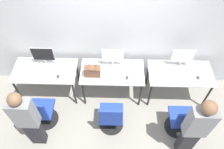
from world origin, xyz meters
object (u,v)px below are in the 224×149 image
(person_left, at_px, (28,119))
(keyboard_right, at_px, (182,77))
(monitor_left, at_px, (43,56))
(mouse_center, at_px, (127,78))
(monitor_center, at_px, (112,57))
(office_chair_center, at_px, (111,118))
(keyboard_left, at_px, (43,76))
(person_right, at_px, (195,128))
(monitor_right, at_px, (182,58))
(office_chair_left, at_px, (42,113))
(handbag, at_px, (92,71))
(mouse_right, at_px, (198,78))
(mouse_left, at_px, (58,76))
(office_chair_right, at_px, (181,121))
(keyboard_center, at_px, (112,77))

(person_left, distance_m, keyboard_right, 2.84)
(monitor_left, height_order, mouse_center, monitor_left)
(monitor_center, relative_size, office_chair_center, 0.49)
(keyboard_left, xyz_separation_m, mouse_center, (1.61, -0.01, 0.01))
(person_right, bearing_deg, monitor_right, 89.76)
(monitor_center, relative_size, monitor_right, 1.00)
(office_chair_left, relative_size, keyboard_right, 2.00)
(person_left, height_order, handbag, person_left)
(monitor_right, bearing_deg, monitor_center, -179.00)
(office_chair_left, relative_size, mouse_right, 9.93)
(monitor_left, relative_size, person_right, 0.27)
(person_right, bearing_deg, office_chair_left, 169.99)
(mouse_left, bearing_deg, office_chair_right, -16.04)
(monitor_right, height_order, keyboard_right, monitor_right)
(monitor_center, bearing_deg, keyboard_left, -167.25)
(office_chair_center, distance_m, monitor_right, 1.76)
(mouse_left, xyz_separation_m, mouse_center, (1.31, 0.00, 0.00))
(mouse_center, xyz_separation_m, handbag, (-0.65, 0.06, 0.10))
(keyboard_left, relative_size, monitor_right, 1.02)
(mouse_left, bearing_deg, office_chair_center, -31.67)
(keyboard_center, bearing_deg, office_chair_left, -156.32)
(keyboard_right, distance_m, office_chair_right, 0.83)
(keyboard_right, bearing_deg, handbag, 179.80)
(keyboard_center, height_order, handbag, handbag)
(monitor_left, xyz_separation_m, monitor_right, (2.65, 0.02, 0.00))
(office_chair_left, distance_m, office_chair_right, 2.61)
(office_chair_center, bearing_deg, person_right, -16.84)
(mouse_center, bearing_deg, mouse_left, -179.80)
(office_chair_left, relative_size, person_right, 0.55)
(keyboard_center, bearing_deg, keyboard_right, 2.19)
(keyboard_right, bearing_deg, person_right, -90.31)
(mouse_left, distance_m, mouse_right, 2.65)
(monitor_center, relative_size, mouse_center, 4.87)
(mouse_left, relative_size, keyboard_right, 0.20)
(keyboard_left, distance_m, handbag, 0.96)
(keyboard_right, bearing_deg, office_chair_right, -92.58)
(mouse_center, xyz_separation_m, keyboard_right, (1.04, 0.05, -0.01))
(keyboard_center, xyz_separation_m, office_chair_center, (0.00, -0.64, -0.40))
(monitor_center, distance_m, mouse_right, 1.66)
(mouse_center, relative_size, office_chair_right, 0.10)
(person_left, bearing_deg, keyboard_left, 89.11)
(mouse_left, distance_m, mouse_center, 1.31)
(mouse_right, bearing_deg, keyboard_center, -178.75)
(person_left, relative_size, mouse_center, 17.14)
(monitor_right, bearing_deg, mouse_right, -44.55)
(keyboard_center, height_order, office_chair_center, office_chair_center)
(office_chair_left, relative_size, monitor_right, 2.04)
(monitor_center, xyz_separation_m, office_chair_center, (0.00, -0.95, -0.63))
(office_chair_center, bearing_deg, keyboard_left, 153.79)
(monitor_right, bearing_deg, person_left, -154.41)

